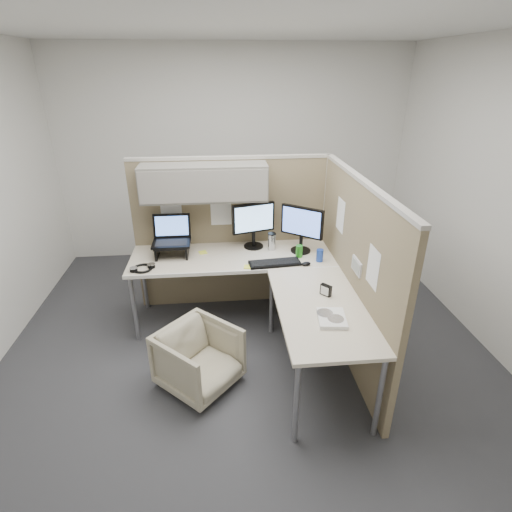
{
  "coord_description": "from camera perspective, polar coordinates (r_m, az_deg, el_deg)",
  "views": [
    {
      "loc": [
        -0.22,
        -3.03,
        2.4
      ],
      "look_at": [
        0.1,
        0.25,
        0.85
      ],
      "focal_mm": 28.0,
      "sensor_mm": 36.0,
      "label": 1
    }
  ],
  "objects": [
    {
      "name": "sticky_note_c",
      "position": [
        4.02,
        -7.6,
        0.52
      ],
      "size": [
        0.09,
        0.09,
        0.01
      ],
      "primitive_type": "cube",
      "rotation": [
        0.0,
        0.0,
        0.3
      ],
      "color": "#E9F23F",
      "rests_on": "desk"
    },
    {
      "name": "partition_back",
      "position": [
        4.07,
        -5.26,
        6.45
      ],
      "size": [
        2.0,
        0.36,
        1.63
      ],
      "color": "#867657",
      "rests_on": "ground"
    },
    {
      "name": "desk_clock",
      "position": [
        3.29,
        9.95,
        -4.83
      ],
      "size": [
        0.09,
        0.09,
        0.09
      ],
      "rotation": [
        0.0,
        0.0,
        -0.85
      ],
      "color": "black",
      "rests_on": "desk"
    },
    {
      "name": "partition_right",
      "position": [
        3.54,
        13.52,
        -2.12
      ],
      "size": [
        0.07,
        2.03,
        1.63
      ],
      "color": "#867657",
      "rests_on": "ground"
    },
    {
      "name": "headphones",
      "position": [
        3.8,
        -15.89,
        -1.68
      ],
      "size": [
        0.24,
        0.24,
        0.03
      ],
      "rotation": [
        0.0,
        0.0,
        0.39
      ],
      "color": "black",
      "rests_on": "desk"
    },
    {
      "name": "laptop_station",
      "position": [
        3.98,
        -11.94,
        2.1
      ],
      "size": [
        0.36,
        0.31,
        0.38
      ],
      "color": "black",
      "rests_on": "desk"
    },
    {
      "name": "monitor_left",
      "position": [
        4.02,
        -0.36,
        4.9
      ],
      "size": [
        0.43,
        0.2,
        0.47
      ],
      "rotation": [
        0.0,
        0.0,
        0.28
      ],
      "color": "black",
      "rests_on": "desk"
    },
    {
      "name": "mouse",
      "position": [
        3.76,
        7.17,
        -1.11
      ],
      "size": [
        0.1,
        0.08,
        0.03
      ],
      "primitive_type": "ellipsoid",
      "rotation": [
        0.0,
        0.0,
        0.24
      ],
      "color": "black",
      "rests_on": "desk"
    },
    {
      "name": "ground",
      "position": [
        3.87,
        -1.15,
        -13.12
      ],
      "size": [
        4.5,
        4.5,
        0.0
      ],
      "primitive_type": "plane",
      "color": "#2F2F33",
      "rests_on": "ground"
    },
    {
      "name": "soda_can_green",
      "position": [
        3.84,
        9.1,
        0.08
      ],
      "size": [
        0.07,
        0.07,
        0.12
      ],
      "primitive_type": "cylinder",
      "color": "#1E3FA5",
      "rests_on": "desk"
    },
    {
      "name": "paper_stack",
      "position": [
        3.01,
        10.75,
        -8.72
      ],
      "size": [
        0.23,
        0.28,
        0.03
      ],
      "rotation": [
        0.0,
        0.0,
        -0.12
      ],
      "color": "white",
      "rests_on": "desk"
    },
    {
      "name": "monitor_right",
      "position": [
        3.94,
        6.55,
        4.33
      ],
      "size": [
        0.37,
        0.29,
        0.47
      ],
      "rotation": [
        0.0,
        0.0,
        -0.65
      ],
      "color": "black",
      "rests_on": "desk"
    },
    {
      "name": "soda_can_silver",
      "position": [
        3.9,
        6.18,
        0.69
      ],
      "size": [
        0.07,
        0.07,
        0.12
      ],
      "primitive_type": "cylinder",
      "color": "#268C1E",
      "rests_on": "desk"
    },
    {
      "name": "desk",
      "position": [
        3.61,
        0.58,
        -3.16
      ],
      "size": [
        2.0,
        1.98,
        0.73
      ],
      "color": "beige",
      "rests_on": "ground"
    },
    {
      "name": "sticky_note_b",
      "position": [
        3.7,
        -1.12,
        -1.56
      ],
      "size": [
        0.09,
        0.09,
        0.01
      ],
      "primitive_type": "cube",
      "rotation": [
        0.0,
        0.0,
        -0.2
      ],
      "color": "#E9F23F",
      "rests_on": "desk"
    },
    {
      "name": "travel_mug",
      "position": [
        4.03,
        2.27,
        2.11
      ],
      "size": [
        0.08,
        0.08,
        0.18
      ],
      "color": "silver",
      "rests_on": "desk"
    },
    {
      "name": "office_chair",
      "position": [
        3.37,
        -8.16,
        -13.98
      ],
      "size": [
        0.76,
        0.76,
        0.57
      ],
      "primitive_type": "imported",
      "rotation": [
        0.0,
        0.0,
        0.82
      ],
      "color": "#BAAA93",
      "rests_on": "ground"
    },
    {
      "name": "keyboard",
      "position": [
        3.75,
        2.69,
        -1.03
      ],
      "size": [
        0.5,
        0.21,
        0.02
      ],
      "primitive_type": "cube",
      "rotation": [
        0.0,
        0.0,
        0.09
      ],
      "color": "black",
      "rests_on": "desk"
    }
  ]
}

